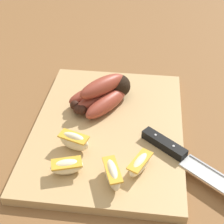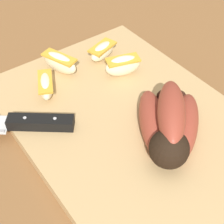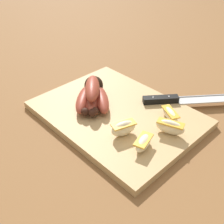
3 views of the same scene
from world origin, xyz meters
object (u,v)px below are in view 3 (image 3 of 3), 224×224
Objects in this scene: apple_wedge_far at (143,143)px; apple_wedge_extra at (124,128)px; apple_wedge_middle at (170,127)px; banana_bunch at (93,95)px; chefs_knife at (177,99)px; apple_wedge_near at (170,114)px.

apple_wedge_extra reaches higher than apple_wedge_far.
apple_wedge_middle is 1.08× the size of apple_wedge_extra.
banana_bunch is at bearing -13.12° from apple_wedge_extra.
apple_wedge_far reaches higher than chefs_knife.
apple_wedge_far is (0.01, 0.08, -0.00)m from apple_wedge_middle.
apple_wedge_far is at bearing 170.50° from banana_bunch.
banana_bunch is 0.16m from apple_wedge_extra.
apple_wedge_extra reaches higher than apple_wedge_middle.
banana_bunch is at bearing 26.28° from apple_wedge_near.
banana_bunch is 2.11× the size of apple_wedge_middle.
apple_wedge_middle is at bearing 126.10° from apple_wedge_near.
banana_bunch is at bearing 48.42° from chefs_knife.
apple_wedge_middle is (-0.03, 0.05, 0.00)m from apple_wedge_near.
banana_bunch reaches higher than chefs_knife.
chefs_knife is 0.15m from apple_wedge_middle.
apple_wedge_extra is at bearing -0.26° from apple_wedge_far.
apple_wedge_far is at bearing 100.03° from apple_wedge_near.
apple_wedge_near is 1.02× the size of apple_wedge_extra.
apple_wedge_extra is (0.06, -0.00, 0.00)m from apple_wedge_far.
chefs_knife is 0.22m from apple_wedge_far.
banana_bunch is at bearing -9.50° from apple_wedge_far.
apple_wedge_middle is at bearing -131.02° from apple_wedge_extra.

